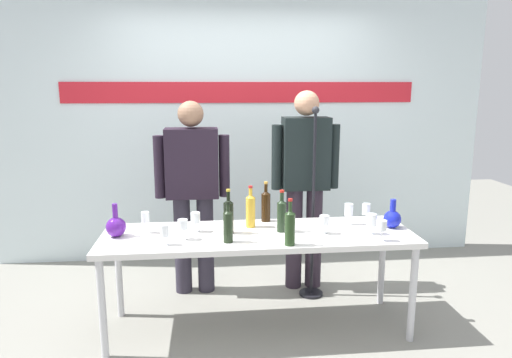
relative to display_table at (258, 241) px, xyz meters
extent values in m
plane|color=gray|center=(0.00, 0.00, -0.67)|extent=(10.00, 10.00, 0.00)
cube|color=silver|center=(0.00, 1.54, 0.83)|extent=(4.93, 0.10, 3.00)
cube|color=red|center=(0.00, 1.49, 1.02)|extent=(3.45, 0.01, 0.20)
cube|color=white|center=(0.00, 0.00, 0.04)|extent=(2.20, 0.67, 0.04)
cylinder|color=silver|center=(-1.04, -0.29, -0.33)|extent=(0.05, 0.05, 0.69)
cylinder|color=silver|center=(1.04, -0.29, -0.33)|extent=(0.05, 0.05, 0.69)
cylinder|color=silver|center=(-1.04, 0.29, -0.33)|extent=(0.05, 0.05, 0.69)
cylinder|color=silver|center=(1.04, 0.29, -0.33)|extent=(0.05, 0.05, 0.69)
sphere|color=#531A8B|center=(-0.98, 0.02, 0.13)|extent=(0.14, 0.14, 0.14)
cylinder|color=#531A8B|center=(-0.98, 0.02, 0.24)|extent=(0.04, 0.04, 0.11)
sphere|color=#1620B0|center=(0.99, 0.02, 0.12)|extent=(0.13, 0.13, 0.13)
cylinder|color=#1620B0|center=(0.99, 0.02, 0.22)|extent=(0.04, 0.04, 0.09)
cylinder|color=#2D2836|center=(-0.57, 0.68, -0.25)|extent=(0.14, 0.14, 0.84)
cylinder|color=#2D2836|center=(-0.38, 0.68, -0.25)|extent=(0.14, 0.14, 0.84)
cube|color=black|center=(-0.48, 0.68, 0.46)|extent=(0.43, 0.22, 0.57)
cylinder|color=black|center=(-0.74, 0.68, 0.43)|extent=(0.09, 0.09, 0.52)
cylinder|color=black|center=(-0.21, 0.68, 0.43)|extent=(0.09, 0.09, 0.52)
sphere|color=#916A50|center=(-0.48, 0.68, 0.86)|extent=(0.21, 0.21, 0.21)
cylinder|color=#302532|center=(0.39, 0.68, -0.23)|extent=(0.14, 0.14, 0.89)
cylinder|color=#302532|center=(0.56, 0.68, -0.23)|extent=(0.14, 0.14, 0.89)
cube|color=black|center=(0.48, 0.68, 0.52)|extent=(0.39, 0.22, 0.61)
cylinder|color=black|center=(0.23, 0.68, 0.49)|extent=(0.09, 0.09, 0.55)
cylinder|color=black|center=(0.72, 0.68, 0.49)|extent=(0.09, 0.09, 0.55)
sphere|color=tan|center=(0.48, 0.68, 0.94)|extent=(0.21, 0.21, 0.21)
cylinder|color=black|center=(0.09, 0.29, 0.16)|extent=(0.07, 0.07, 0.21)
cone|color=black|center=(0.09, 0.29, 0.28)|extent=(0.07, 0.07, 0.03)
cylinder|color=black|center=(0.09, 0.29, 0.31)|extent=(0.03, 0.03, 0.08)
cylinder|color=gold|center=(0.09, 0.29, 0.36)|extent=(0.03, 0.03, 0.02)
cylinder|color=#203619|center=(0.18, -0.27, 0.16)|extent=(0.07, 0.07, 0.21)
cone|color=#203619|center=(0.18, -0.27, 0.28)|extent=(0.07, 0.07, 0.03)
cylinder|color=#203619|center=(0.18, -0.27, 0.31)|extent=(0.02, 0.02, 0.08)
cylinder|color=red|center=(0.18, -0.27, 0.36)|extent=(0.03, 0.03, 0.02)
cylinder|color=#1E2F1B|center=(0.17, 0.02, 0.16)|extent=(0.07, 0.07, 0.21)
cone|color=#1E2F1B|center=(0.17, 0.02, 0.28)|extent=(0.07, 0.07, 0.03)
cylinder|color=#1E2F1B|center=(0.17, 0.02, 0.31)|extent=(0.03, 0.03, 0.08)
cylinder|color=red|center=(0.17, 0.02, 0.35)|extent=(0.03, 0.03, 0.02)
cylinder|color=gold|center=(-0.04, 0.15, 0.17)|extent=(0.07, 0.07, 0.22)
cone|color=gold|center=(-0.04, 0.15, 0.29)|extent=(0.07, 0.07, 0.03)
cylinder|color=gold|center=(-0.04, 0.15, 0.32)|extent=(0.03, 0.03, 0.07)
cylinder|color=#B22121|center=(-0.04, 0.15, 0.36)|extent=(0.03, 0.03, 0.02)
cylinder|color=black|center=(-0.22, -0.17, 0.16)|extent=(0.06, 0.06, 0.20)
cone|color=black|center=(-0.22, -0.17, 0.27)|extent=(0.06, 0.06, 0.03)
cylinder|color=black|center=(-0.22, -0.17, 0.29)|extent=(0.03, 0.03, 0.06)
cylinder|color=black|center=(-0.22, -0.17, 0.33)|extent=(0.03, 0.03, 0.02)
cylinder|color=black|center=(-0.21, 0.02, 0.17)|extent=(0.07, 0.07, 0.22)
cone|color=black|center=(-0.21, 0.02, 0.29)|extent=(0.07, 0.07, 0.03)
cylinder|color=black|center=(-0.21, 0.02, 0.32)|extent=(0.02, 0.02, 0.08)
cylinder|color=gold|center=(-0.21, 0.02, 0.37)|extent=(0.03, 0.03, 0.02)
cylinder|color=white|center=(-0.52, -0.09, 0.06)|extent=(0.06, 0.06, 0.00)
cylinder|color=white|center=(-0.52, -0.09, 0.10)|extent=(0.01, 0.01, 0.07)
cylinder|color=white|center=(-0.52, -0.09, 0.17)|extent=(0.07, 0.07, 0.07)
cylinder|color=white|center=(-0.63, -0.19, 0.06)|extent=(0.05, 0.05, 0.00)
cylinder|color=white|center=(-0.63, -0.19, 0.09)|extent=(0.01, 0.01, 0.06)
cylinder|color=white|center=(-0.63, -0.19, 0.16)|extent=(0.06, 0.06, 0.08)
cylinder|color=white|center=(-0.44, 0.08, 0.06)|extent=(0.06, 0.06, 0.00)
cylinder|color=white|center=(-0.44, 0.08, 0.09)|extent=(0.01, 0.01, 0.06)
cylinder|color=white|center=(-0.44, 0.08, 0.16)|extent=(0.07, 0.07, 0.08)
cylinder|color=white|center=(-0.79, 0.09, 0.06)|extent=(0.06, 0.06, 0.00)
cylinder|color=white|center=(-0.79, 0.09, 0.10)|extent=(0.01, 0.01, 0.08)
cylinder|color=white|center=(-0.79, 0.09, 0.17)|extent=(0.06, 0.06, 0.07)
cylinder|color=white|center=(0.46, -0.06, 0.06)|extent=(0.05, 0.05, 0.00)
cylinder|color=white|center=(0.46, -0.06, 0.09)|extent=(0.01, 0.01, 0.06)
cylinder|color=white|center=(0.46, -0.06, 0.16)|extent=(0.07, 0.07, 0.07)
cylinder|color=white|center=(0.70, 0.13, 0.06)|extent=(0.06, 0.06, 0.00)
cylinder|color=white|center=(0.70, 0.13, 0.10)|extent=(0.01, 0.01, 0.07)
cylinder|color=white|center=(0.70, 0.13, 0.17)|extent=(0.06, 0.06, 0.09)
cylinder|color=white|center=(0.84, 0.16, 0.06)|extent=(0.06, 0.06, 0.00)
cylinder|color=white|center=(0.84, 0.16, 0.09)|extent=(0.01, 0.01, 0.06)
cylinder|color=white|center=(0.84, 0.16, 0.17)|extent=(0.06, 0.06, 0.08)
cylinder|color=white|center=(0.79, -0.11, 0.06)|extent=(0.05, 0.05, 0.00)
cylinder|color=white|center=(0.79, -0.11, 0.09)|extent=(0.01, 0.01, 0.06)
cylinder|color=white|center=(0.79, -0.11, 0.16)|extent=(0.07, 0.07, 0.09)
cylinder|color=white|center=(0.80, -0.25, 0.06)|extent=(0.06, 0.06, 0.00)
cylinder|color=white|center=(0.80, -0.25, 0.10)|extent=(0.01, 0.01, 0.07)
cylinder|color=white|center=(0.80, -0.25, 0.17)|extent=(0.07, 0.07, 0.07)
cylinder|color=black|center=(0.51, 0.50, -0.66)|extent=(0.20, 0.20, 0.02)
cylinder|color=black|center=(0.51, 0.50, 0.10)|extent=(0.02, 0.02, 1.53)
sphere|color=#232328|center=(0.51, 0.50, 0.89)|extent=(0.06, 0.06, 0.06)
camera|label=1|loc=(-0.34, -3.12, 1.09)|focal=32.51mm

